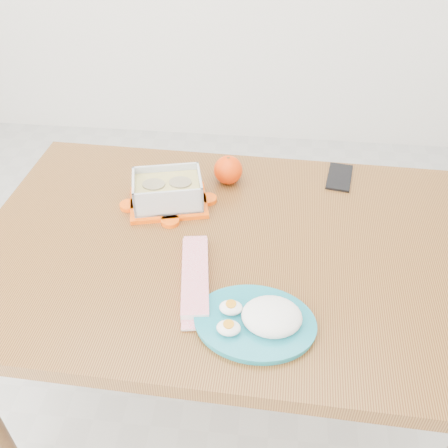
# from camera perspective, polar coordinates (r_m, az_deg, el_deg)

# --- Properties ---
(ground) EXTENTS (3.50, 3.50, 0.00)m
(ground) POSITION_cam_1_polar(r_m,az_deg,el_deg) (1.88, -4.04, -17.10)
(ground) COLOR #B7B7B2
(ground) RESTS_ON ground
(dining_table) EXTENTS (1.25, 0.85, 0.75)m
(dining_table) POSITION_cam_1_polar(r_m,az_deg,el_deg) (1.30, -0.00, -5.33)
(dining_table) COLOR brown
(dining_table) RESTS_ON ground
(food_container) EXTENTS (0.23, 0.20, 0.09)m
(food_container) POSITION_cam_1_polar(r_m,az_deg,el_deg) (1.33, -6.45, 3.73)
(food_container) COLOR #FF5407
(food_container) RESTS_ON dining_table
(orange_fruit) EXTENTS (0.08, 0.08, 0.08)m
(orange_fruit) POSITION_cam_1_polar(r_m,az_deg,el_deg) (1.41, 0.48, 6.19)
(orange_fruit) COLOR #ED3204
(orange_fruit) RESTS_ON dining_table
(rice_plate) EXTENTS (0.27, 0.27, 0.07)m
(rice_plate) POSITION_cam_1_polar(r_m,az_deg,el_deg) (1.04, 4.16, -10.74)
(rice_plate) COLOR teal
(rice_plate) RESTS_ON dining_table
(candy_bar) EXTENTS (0.09, 0.25, 0.02)m
(candy_bar) POSITION_cam_1_polar(r_m,az_deg,el_deg) (1.13, -3.32, -6.06)
(candy_bar) COLOR red
(candy_bar) RESTS_ON dining_table
(smartphone) EXTENTS (0.09, 0.14, 0.01)m
(smartphone) POSITION_cam_1_polar(r_m,az_deg,el_deg) (1.49, 13.05, 5.25)
(smartphone) COLOR black
(smartphone) RESTS_ON dining_table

